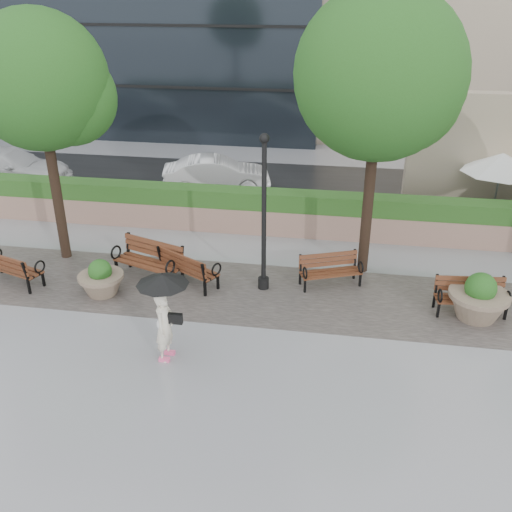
% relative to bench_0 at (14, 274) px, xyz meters
% --- Properties ---
extents(ground, '(100.00, 100.00, 0.00)m').
position_rel_bench_0_xyz_m(ground, '(5.89, -2.48, -0.27)').
color(ground, gray).
rests_on(ground, ground).
extents(cobble_strip, '(28.00, 3.20, 0.01)m').
position_rel_bench_0_xyz_m(cobble_strip, '(5.89, 0.52, -0.26)').
color(cobble_strip, '#383330').
rests_on(cobble_strip, ground).
extents(hedge_wall, '(24.00, 0.80, 1.35)m').
position_rel_bench_0_xyz_m(hedge_wall, '(5.89, 4.52, 0.40)').
color(hedge_wall, '#906B5D').
rests_on(hedge_wall, ground).
extents(asphalt_street, '(40.00, 7.00, 0.00)m').
position_rel_bench_0_xyz_m(asphalt_street, '(5.89, 8.52, -0.27)').
color(asphalt_street, black).
rests_on(asphalt_street, ground).
extents(bench_0, '(1.80, 1.18, 0.91)m').
position_rel_bench_0_xyz_m(bench_0, '(0.00, 0.00, 0.00)').
color(bench_0, '#5A2F1A').
rests_on(bench_0, ground).
extents(bench_1, '(2.02, 1.35, 1.02)m').
position_rel_bench_0_xyz_m(bench_1, '(3.42, 0.84, 0.03)').
color(bench_1, '#5A2F1A').
rests_on(bench_1, ground).
extents(bench_2, '(1.80, 1.44, 0.91)m').
position_rel_bench_0_xyz_m(bench_2, '(4.53, 0.75, 0.00)').
color(bench_2, '#5A2F1A').
rests_on(bench_2, ground).
extents(bench_3, '(1.68, 1.16, 0.84)m').
position_rel_bench_0_xyz_m(bench_3, '(8.19, 1.23, -0.02)').
color(bench_3, '#5A2F1A').
rests_on(bench_3, ground).
extents(bench_4, '(1.70, 0.81, 0.88)m').
position_rel_bench_0_xyz_m(bench_4, '(11.53, 0.37, -0.01)').
color(bench_4, '#5A2F1A').
rests_on(bench_4, ground).
extents(planter_left, '(1.14, 1.14, 0.96)m').
position_rel_bench_0_xyz_m(planter_left, '(2.51, -0.16, 0.10)').
color(planter_left, '#7F6B56').
rests_on(planter_left, ground).
extents(planter_right, '(1.39, 1.39, 1.17)m').
position_rel_bench_0_xyz_m(planter_right, '(11.67, 0.19, 0.19)').
color(planter_right, '#7F6B56').
rests_on(planter_right, ground).
extents(lamppost, '(0.28, 0.28, 4.05)m').
position_rel_bench_0_xyz_m(lamppost, '(6.50, 0.80, 1.51)').
color(lamppost, black).
rests_on(lamppost, ground).
extents(tree_0, '(3.61, 3.54, 6.69)m').
position_rel_bench_0_xyz_m(tree_0, '(0.74, 1.82, 4.52)').
color(tree_0, black).
rests_on(tree_0, ground).
extents(tree_1, '(4.11, 4.11, 7.25)m').
position_rel_bench_0_xyz_m(tree_1, '(9.18, 2.34, 4.79)').
color(tree_1, black).
rests_on(tree_1, ground).
extents(patio_umb_white, '(2.50, 2.50, 2.30)m').
position_rel_bench_0_xyz_m(patio_umb_white, '(13.25, 6.52, 1.72)').
color(patio_umb_white, black).
rests_on(patio_umb_white, ground).
extents(car_left, '(4.91, 2.09, 1.41)m').
position_rel_bench_0_xyz_m(car_left, '(-4.46, 7.41, 0.44)').
color(car_left, silver).
rests_on(car_left, ground).
extents(car_right, '(4.18, 2.27, 1.31)m').
position_rel_bench_0_xyz_m(car_right, '(3.62, 8.03, 0.38)').
color(car_right, silver).
rests_on(car_right, ground).
extents(pedestrian, '(1.07, 1.07, 1.96)m').
position_rel_bench_0_xyz_m(pedestrian, '(4.95, -2.49, 0.93)').
color(pedestrian, '#EFE2C9').
rests_on(pedestrian, ground).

